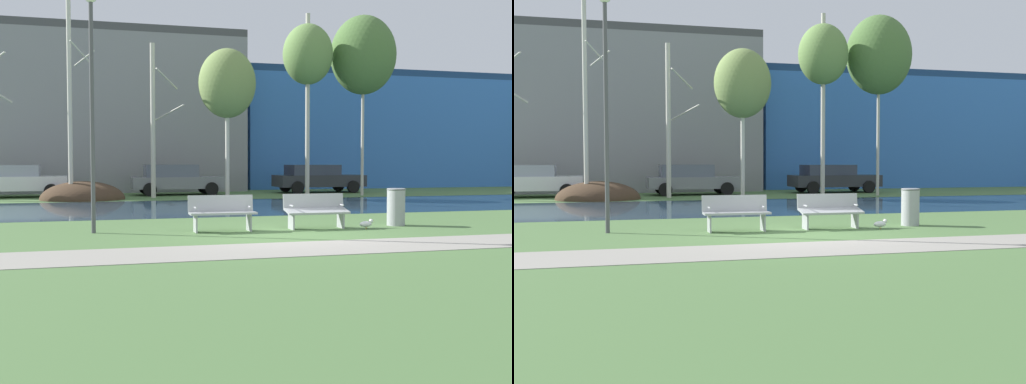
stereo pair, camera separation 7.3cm
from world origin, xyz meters
TOP-DOWN VIEW (x-y plane):
  - ground_plane at (0.00, 10.00)m, footprint 120.00×120.00m
  - paved_path_strip at (0.00, -2.14)m, footprint 60.00×1.88m
  - river_band at (0.00, 8.69)m, footprint 80.00×7.93m
  - soil_mound at (-4.51, 14.46)m, footprint 3.63×3.34m
  - bench_left at (-1.20, 1.11)m, footprint 1.61×0.59m
  - bench_right at (1.20, 1.11)m, footprint 1.61×0.59m
  - trash_bin at (3.50, 1.23)m, footprint 0.50×0.50m
  - seagull at (2.40, 0.69)m, footprint 0.40×0.15m
  - streetlamp at (-4.19, 1.60)m, footprint 0.32×0.32m
  - birch_left at (-4.97, 13.91)m, footprint 1.14×1.93m
  - birch_center_left at (-1.37, 14.86)m, footprint 1.52×2.52m
  - birch_center at (1.75, 13.59)m, footprint 2.56×2.56m
  - birch_center_right at (5.56, 13.63)m, footprint 2.32×2.32m
  - birch_right at (8.53, 14.02)m, footprint 3.13×3.13m
  - parked_van_nearest_white at (-7.34, 16.76)m, footprint 4.12×2.10m
  - parked_sedan_second_grey at (-0.12, 16.86)m, footprint 4.54×2.12m
  - parked_hatch_third_dark at (7.37, 17.09)m, footprint 4.69×2.17m
  - building_grey_warehouse at (-4.82, 22.85)m, footprint 17.95×7.22m
  - building_blue_store at (13.52, 23.67)m, footprint 17.72×6.16m

SIDE VIEW (x-z plane):
  - ground_plane at x=0.00m, z-range 0.00..0.00m
  - soil_mound at x=-4.51m, z-range -0.80..0.80m
  - river_band at x=0.00m, z-range 0.00..0.01m
  - paved_path_strip at x=0.00m, z-range 0.00..0.01m
  - seagull at x=2.40m, z-range 0.01..0.25m
  - bench_left at x=-1.20m, z-range 0.04..0.91m
  - bench_right at x=1.20m, z-range 0.04..0.91m
  - trash_bin at x=3.50m, z-range 0.02..1.00m
  - parked_hatch_third_dark at x=7.37m, z-range 0.04..1.51m
  - parked_sedan_second_grey at x=-0.12m, z-range 0.04..1.53m
  - parked_van_nearest_white at x=-7.34m, z-range 0.04..1.53m
  - birch_center_left at x=-1.37m, z-range 0.06..7.04m
  - building_blue_store at x=13.52m, z-range 0.00..7.21m
  - streetlamp at x=-4.19m, z-range 0.92..6.60m
  - building_grey_warehouse at x=-4.82m, z-range 0.00..8.75m
  - birch_left at x=-4.97m, z-range 0.05..9.43m
  - birch_center at x=1.75m, z-range 1.77..8.43m
  - birch_center_right at x=5.56m, z-range 2.31..10.75m
  - birch_right at x=8.53m, z-range 2.41..11.05m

